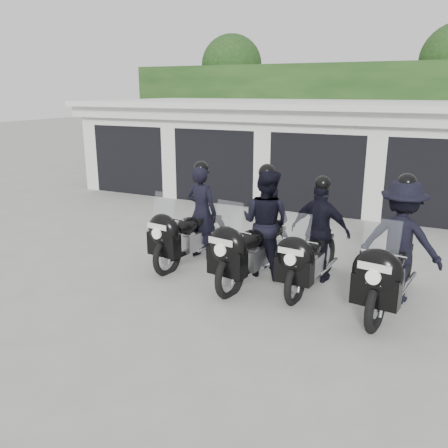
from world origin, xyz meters
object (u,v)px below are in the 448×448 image
at_px(police_bike_c, 316,239).
at_px(police_bike_d, 397,250).
at_px(police_bike_a, 192,222).
at_px(police_bike_b, 260,231).

distance_m(police_bike_c, police_bike_d, 1.38).
relative_size(police_bike_c, police_bike_d, 0.91).
xyz_separation_m(police_bike_a, police_bike_b, (1.53, -0.24, 0.09)).
bearing_deg(police_bike_c, police_bike_a, -176.77).
xyz_separation_m(police_bike_a, police_bike_d, (3.86, -0.33, 0.11)).
relative_size(police_bike_a, police_bike_d, 0.94).
relative_size(police_bike_a, police_bike_b, 0.96).
xyz_separation_m(police_bike_b, police_bike_d, (2.34, -0.09, 0.02)).
bearing_deg(police_bike_b, police_bike_c, 18.77).
distance_m(police_bike_b, police_bike_c, 1.00).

